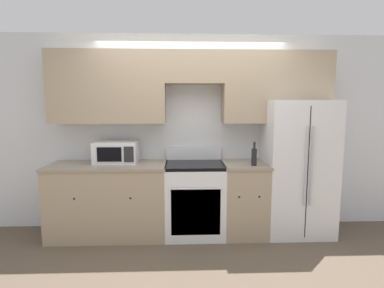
{
  "coord_description": "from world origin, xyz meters",
  "views": [
    {
      "loc": [
        -0.14,
        -3.43,
        1.67
      ],
      "look_at": [
        0.0,
        0.31,
        1.18
      ],
      "focal_mm": 28.0,
      "sensor_mm": 36.0,
      "label": 1
    }
  ],
  "objects_px": {
    "refrigerator": "(296,167)",
    "microwave": "(116,152)",
    "oven_range": "(195,199)",
    "bottle": "(254,156)"
  },
  "relations": [
    {
      "from": "microwave",
      "to": "oven_range",
      "type": "bearing_deg",
      "value": -5.31
    },
    {
      "from": "oven_range",
      "to": "bottle",
      "type": "height_order",
      "value": "bottle"
    },
    {
      "from": "oven_range",
      "to": "microwave",
      "type": "height_order",
      "value": "microwave"
    },
    {
      "from": "microwave",
      "to": "refrigerator",
      "type": "bearing_deg",
      "value": -1.13
    },
    {
      "from": "oven_range",
      "to": "microwave",
      "type": "distance_m",
      "value": 1.17
    },
    {
      "from": "refrigerator",
      "to": "bottle",
      "type": "bearing_deg",
      "value": -161.35
    },
    {
      "from": "oven_range",
      "to": "microwave",
      "type": "xyz_separation_m",
      "value": [
        -1.0,
        0.09,
        0.6
      ]
    },
    {
      "from": "microwave",
      "to": "bottle",
      "type": "xyz_separation_m",
      "value": [
        1.73,
        -0.25,
        -0.02
      ]
    },
    {
      "from": "refrigerator",
      "to": "microwave",
      "type": "bearing_deg",
      "value": 178.87
    },
    {
      "from": "microwave",
      "to": "bottle",
      "type": "distance_m",
      "value": 1.74
    }
  ]
}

